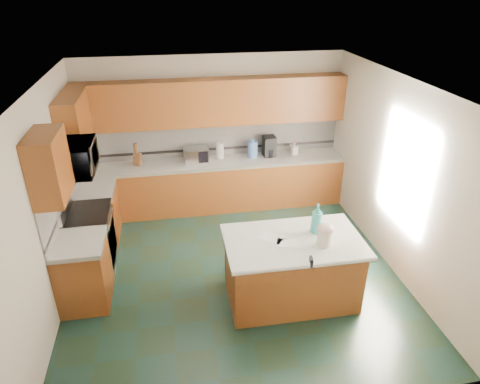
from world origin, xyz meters
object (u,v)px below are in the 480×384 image
object	(u,v)px
island_base	(291,271)
island_top	(293,241)
soap_bottle_island	(317,219)
knife_block	(137,159)
treat_jar	(324,238)
toaster_oven	(196,155)
coffee_maker	(269,146)

from	to	relation	value
island_base	island_top	world-z (taller)	island_top
island_top	soap_bottle_island	xyz separation A→B (m)	(0.33, 0.12, 0.23)
island_top	soap_bottle_island	bearing A→B (deg)	19.82
knife_block	treat_jar	bearing A→B (deg)	-30.48
soap_bottle_island	toaster_oven	bearing A→B (deg)	138.60
island_base	island_top	bearing A→B (deg)	0.53
knife_block	island_base	bearing A→B (deg)	-33.12
treat_jar	soap_bottle_island	distance (m)	0.30
coffee_maker	soap_bottle_island	bearing A→B (deg)	-91.88
toaster_oven	coffee_maker	size ratio (longest dim) A/B	1.16
island_top	coffee_maker	bearing A→B (deg)	83.42
island_top	treat_jar	world-z (taller)	treat_jar
soap_bottle_island	knife_block	world-z (taller)	soap_bottle_island
treat_jar	coffee_maker	distance (m)	2.91
treat_jar	coffee_maker	xyz separation A→B (m)	(0.01, 2.91, 0.09)
island_base	soap_bottle_island	bearing A→B (deg)	19.82
island_base	knife_block	bearing A→B (deg)	126.81
toaster_oven	island_base	bearing A→B (deg)	-72.88
island_top	treat_jar	distance (m)	0.39
island_top	toaster_oven	bearing A→B (deg)	110.35
treat_jar	knife_block	distance (m)	3.70
island_top	knife_block	world-z (taller)	knife_block
knife_block	toaster_oven	bearing A→B (deg)	20.61
coffee_maker	toaster_oven	bearing A→B (deg)	179.70
toaster_oven	coffee_maker	bearing A→B (deg)	-1.40
island_base	toaster_oven	bearing A→B (deg)	110.35
treat_jar	toaster_oven	bearing A→B (deg)	125.51
soap_bottle_island	coffee_maker	size ratio (longest dim) A/B	1.09
toaster_oven	coffee_maker	xyz separation A→B (m)	(1.32, 0.03, 0.06)
island_top	soap_bottle_island	size ratio (longest dim) A/B	4.32
soap_bottle_island	toaster_oven	xyz separation A→B (m)	(-1.31, 2.59, -0.08)
island_base	soap_bottle_island	distance (m)	0.77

